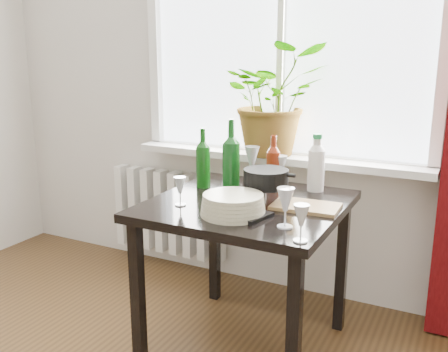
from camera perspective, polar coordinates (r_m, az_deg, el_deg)
The scene contains 18 objects.
window at distance 2.85m, azimuth 6.81°, elevation 17.83°, with size 1.72×0.08×1.62m.
windowsill at distance 2.84m, azimuth 5.87°, elevation 2.14°, with size 1.72×0.20×0.04m.
radiator at distance 3.31m, azimuth -6.33°, elevation -4.11°, with size 0.80×0.10×0.55m.
table at distance 2.31m, azimuth 2.65°, elevation -5.10°, with size 0.85×0.85×0.74m.
potted_plant at distance 2.77m, azimuth 5.75°, elevation 8.69°, with size 0.55×0.48×0.61m, color #2B661B.
wine_bottle_left at distance 2.49m, azimuth -2.41°, elevation 2.13°, with size 0.07×0.07×0.30m, color #0C410D, non-canonical shape.
wine_bottle_right at distance 2.40m, azimuth 0.82°, elevation 2.37°, with size 0.08×0.08×0.36m, color #0C4111, non-canonical shape.
bottle_amber at distance 2.46m, azimuth 5.64°, elevation 1.60°, with size 0.07×0.07×0.28m, color maroon, non-canonical shape.
cleaning_bottle at distance 2.46m, azimuth 10.52°, elevation 1.54°, with size 0.08×0.08×0.28m, color white, non-canonical shape.
wineglass_front_right at distance 1.94m, azimuth 7.02°, elevation -3.59°, with size 0.07×0.07×0.16m, color silver, non-canonical shape.
wineglass_far_right at distance 1.81m, azimuth 8.80°, elevation -5.31°, with size 0.06×0.06×0.14m, color silver, non-canonical shape.
wineglass_back_center at distance 2.48m, azimuth 6.38°, elevation 0.45°, with size 0.07×0.07×0.17m, color silver, non-canonical shape.
wineglass_back_left at distance 2.63m, azimuth 3.20°, elevation 1.46°, with size 0.08×0.08×0.19m, color silver, non-canonical shape.
wineglass_front_left at distance 2.21m, azimuth -5.04°, elevation -1.72°, with size 0.06×0.06×0.13m, color silver, non-canonical shape.
plate_stack at distance 2.08m, azimuth 1.05°, elevation -3.34°, with size 0.27×0.27×0.09m, color beige.
fondue_pot at distance 2.24m, azimuth 4.80°, elevation -1.17°, with size 0.23×0.20×0.16m, color black, non-canonical shape.
tv_remote at distance 2.04m, azimuth 3.98°, elevation -4.78°, with size 0.05×0.16×0.02m, color black.
cutting_board at distance 2.21m, azimuth 9.33°, elevation -3.44°, with size 0.29×0.19×0.02m, color olive.
Camera 1 is at (1.00, -0.44, 1.40)m, focal length 40.00 mm.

